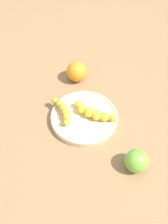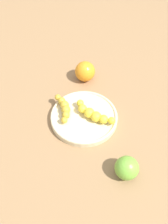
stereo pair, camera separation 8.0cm
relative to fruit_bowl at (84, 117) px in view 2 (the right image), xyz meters
The scene contains 6 objects.
ground_plane 0.01m from the fruit_bowl, ahead, with size 2.40×2.40×0.00m, color #936D47.
fruit_bowl is the anchor object (origin of this frame).
banana_yellow 0.04m from the fruit_bowl, 59.87° to the left, with size 0.12×0.10×0.03m.
banana_spotted 0.07m from the fruit_bowl, 125.40° to the right, with size 0.12×0.04×0.03m.
orange_fruit 0.20m from the fruit_bowl, 161.29° to the left, with size 0.08×0.08×0.08m, color orange.
apple_green 0.23m from the fruit_bowl, 13.57° to the left, with size 0.07×0.07×0.07m, color #72B238.
Camera 2 is at (0.48, -0.15, 0.66)m, focal length 39.54 mm.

